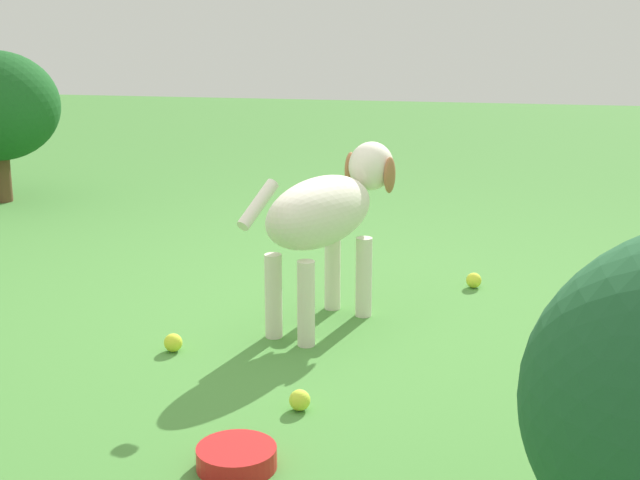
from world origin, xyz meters
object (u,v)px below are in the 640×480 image
object	(u,v)px
dog	(329,212)
tennis_ball_3	(173,343)
tennis_ball_1	(595,363)
water_bowl	(237,458)
tennis_ball_2	(474,280)
tennis_ball_0	(300,400)

from	to	relation	value
dog	tennis_ball_3	world-z (taller)	dog
tennis_ball_1	water_bowl	world-z (taller)	tennis_ball_1
dog	water_bowl	xyz separation A→B (m)	(-0.07, -1.17, -0.41)
tennis_ball_2	tennis_ball_3	bearing A→B (deg)	-139.32
dog	water_bowl	world-z (taller)	dog
tennis_ball_1	tennis_ball_2	size ratio (longest dim) A/B	1.00
tennis_ball_1	dog	bearing A→B (deg)	160.18
tennis_ball_2	tennis_ball_3	xyz separation A→B (m)	(-1.05, -0.91, 0.00)
tennis_ball_2	tennis_ball_3	world-z (taller)	same
dog	water_bowl	bearing A→B (deg)	-157.72
dog	tennis_ball_3	bearing A→B (deg)	153.83
tennis_ball_2	water_bowl	world-z (taller)	tennis_ball_2
tennis_ball_2	water_bowl	size ratio (longest dim) A/B	0.30
tennis_ball_2	tennis_ball_1	bearing A→B (deg)	-64.67
tennis_ball_1	tennis_ball_3	bearing A→B (deg)	-178.30
tennis_ball_3	water_bowl	distance (m)	0.89
dog	tennis_ball_2	world-z (taller)	dog
dog	tennis_ball_2	bearing A→B (deg)	-21.11
dog	tennis_ball_3	xyz separation A→B (m)	(-0.50, -0.39, -0.41)
tennis_ball_0	dog	bearing A→B (deg)	92.24
tennis_ball_2	dog	bearing A→B (deg)	-137.02
tennis_ball_0	tennis_ball_3	distance (m)	0.67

